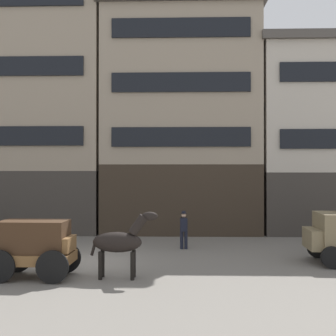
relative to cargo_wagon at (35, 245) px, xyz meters
The scene contains 7 objects.
ground_plane 2.67m from the cargo_wagon, 62.26° to the left, with size 120.00×120.00×0.00m, color slate.
building_center_left 14.30m from the cargo_wagon, 109.57° to the left, with size 9.42×6.81×16.18m.
building_center_right 14.08m from the cargo_wagon, 66.56° to the left, with size 9.84×6.81×13.86m.
building_far_right 19.24m from the cargo_wagon, 39.08° to the left, with size 9.62×6.81×11.63m.
cargo_wagon is the anchor object (origin of this frame).
draft_horse 2.95m from the cargo_wagon, ahead, with size 2.35×0.64×2.30m.
pedestrian_officer 7.34m from the cargo_wagon, 44.71° to the left, with size 0.38×0.38×1.79m.
Camera 1 is at (3.83, -15.52, 3.68)m, focal length 41.69 mm.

